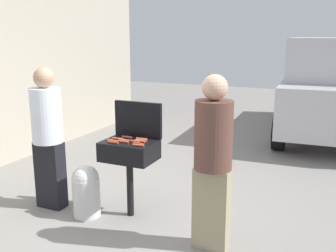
{
  "coord_description": "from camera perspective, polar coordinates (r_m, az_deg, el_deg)",
  "views": [
    {
      "loc": [
        2.01,
        -3.66,
        2.09
      ],
      "look_at": [
        0.07,
        0.6,
        1.0
      ],
      "focal_mm": 42.31,
      "sensor_mm": 36.0,
      "label": 1
    }
  ],
  "objects": [
    {
      "name": "hot_dog_0",
      "position": [
        4.36,
        -4.35,
        -2.53
      ],
      "size": [
        0.13,
        0.04,
        0.03
      ],
      "primitive_type": "cylinder",
      "rotation": [
        0.0,
        1.57,
        -0.08
      ],
      "color": "#AD4228",
      "rests_on": "bbq_grill"
    },
    {
      "name": "hot_dog_1",
      "position": [
        4.43,
        -7.9,
        -2.36
      ],
      "size": [
        0.13,
        0.03,
        0.03
      ],
      "primitive_type": "cylinder",
      "rotation": [
        0.0,
        1.57,
        0.01
      ],
      "color": "#AD4228",
      "rests_on": "bbq_grill"
    },
    {
      "name": "hot_dog_6",
      "position": [
        4.55,
        -3.82,
        -1.87
      ],
      "size": [
        0.13,
        0.04,
        0.03
      ],
      "primitive_type": "cylinder",
      "rotation": [
        0.0,
        1.57,
        0.1
      ],
      "color": "#C6593D",
      "rests_on": "bbq_grill"
    },
    {
      "name": "hot_dog_2",
      "position": [
        4.51,
        -8.0,
        -2.11
      ],
      "size": [
        0.13,
        0.03,
        0.03
      ],
      "primitive_type": "cylinder",
      "rotation": [
        0.0,
        1.57,
        0.02
      ],
      "color": "#C6593D",
      "rests_on": "bbq_grill"
    },
    {
      "name": "grill_lid_open",
      "position": [
        4.64,
        -4.33,
        0.94
      ],
      "size": [
        0.6,
        0.05,
        0.42
      ],
      "primitive_type": "cube",
      "color": "black",
      "rests_on": "bbq_grill"
    },
    {
      "name": "person_left",
      "position": [
        4.93,
        -16.95,
        -1.05
      ],
      "size": [
        0.36,
        0.36,
        1.72
      ],
      "rotation": [
        0.0,
        0.0,
        -0.29
      ],
      "color": "black",
      "rests_on": "ground"
    },
    {
      "name": "hot_dog_10",
      "position": [
        4.45,
        -4.93,
        -2.21
      ],
      "size": [
        0.13,
        0.03,
        0.03
      ],
      "primitive_type": "cylinder",
      "rotation": [
        0.0,
        1.57,
        0.01
      ],
      "color": "#AD4228",
      "rests_on": "bbq_grill"
    },
    {
      "name": "propane_tank",
      "position": [
        4.76,
        -11.72,
        -8.99
      ],
      "size": [
        0.32,
        0.32,
        0.62
      ],
      "color": "silver",
      "rests_on": "ground"
    },
    {
      "name": "bbq_grill",
      "position": [
        4.55,
        -5.59,
        -3.93
      ],
      "size": [
        0.6,
        0.44,
        0.9
      ],
      "color": "black",
      "rests_on": "ground"
    },
    {
      "name": "hot_dog_4",
      "position": [
        4.45,
        -6.49,
        -2.25
      ],
      "size": [
        0.13,
        0.04,
        0.03
      ],
      "primitive_type": "cylinder",
      "rotation": [
        0.0,
        1.57,
        0.09
      ],
      "color": "#B74C33",
      "rests_on": "bbq_grill"
    },
    {
      "name": "hot_dog_9",
      "position": [
        4.46,
        -4.06,
        -2.19
      ],
      "size": [
        0.13,
        0.03,
        0.03
      ],
      "primitive_type": "cylinder",
      "rotation": [
        0.0,
        1.57,
        -0.06
      ],
      "color": "#C6593D",
      "rests_on": "bbq_grill"
    },
    {
      "name": "hot_dog_5",
      "position": [
        4.29,
        -4.3,
        -2.78
      ],
      "size": [
        0.13,
        0.04,
        0.03
      ],
      "primitive_type": "cylinder",
      "rotation": [
        0.0,
        1.57,
        0.09
      ],
      "color": "#B74C33",
      "rests_on": "bbq_grill"
    },
    {
      "name": "hot_dog_7",
      "position": [
        4.58,
        -7.24,
        -1.83
      ],
      "size": [
        0.13,
        0.04,
        0.03
      ],
      "primitive_type": "cylinder",
      "rotation": [
        0.0,
        1.57,
        0.09
      ],
      "color": "#B74C33",
      "rests_on": "bbq_grill"
    },
    {
      "name": "hot_dog_3",
      "position": [
        4.49,
        -3.82,
        -2.06
      ],
      "size": [
        0.13,
        0.04,
        0.03
      ],
      "primitive_type": "cylinder",
      "rotation": [
        0.0,
        1.57,
        0.07
      ],
      "color": "#B74C33",
      "rests_on": "bbq_grill"
    },
    {
      "name": "person_right",
      "position": [
        3.81,
        6.49,
        -4.53
      ],
      "size": [
        0.36,
        0.36,
        1.73
      ],
      "rotation": [
        0.0,
        0.0,
        3.03
      ],
      "color": "gray",
      "rests_on": "ground"
    },
    {
      "name": "parked_minivan",
      "position": [
        8.86,
        22.8,
        5.21
      ],
      "size": [
        2.24,
        4.5,
        2.02
      ],
      "rotation": [
        0.0,
        0.0,
        3.2
      ],
      "color": "#B7B7BC",
      "rests_on": "ground"
    },
    {
      "name": "hot_dog_11",
      "position": [
        4.64,
        -5.9,
        -1.6
      ],
      "size": [
        0.13,
        0.03,
        0.03
      ],
      "primitive_type": "cylinder",
      "rotation": [
        0.0,
        1.57,
        -0.03
      ],
      "color": "#AD4228",
      "rests_on": "bbq_grill"
    },
    {
      "name": "ground_plane",
      "position": [
        4.67,
        -3.97,
        -13.52
      ],
      "size": [
        24.0,
        24.0,
        0.0
      ],
      "primitive_type": "plane",
      "color": "gray"
    },
    {
      "name": "hot_dog_8",
      "position": [
        4.51,
        -6.36,
        -2.05
      ],
      "size": [
        0.13,
        0.03,
        0.03
      ],
      "primitive_type": "cylinder",
      "rotation": [
        0.0,
        1.57,
        -0.04
      ],
      "color": "#C6593D",
      "rests_on": "bbq_grill"
    }
  ]
}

